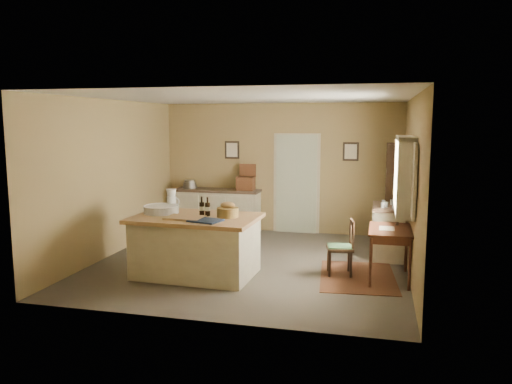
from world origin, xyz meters
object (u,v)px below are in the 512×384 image
sideboard (218,209)px  shelving_unit (396,194)px  desk_chair (340,248)px  right_cabinet (388,231)px  work_island (195,244)px  writing_desk (390,235)px

sideboard → shelving_unit: size_ratio=0.95×
desk_chair → shelving_unit: 2.53m
sideboard → right_cabinet: 3.71m
work_island → writing_desk: bearing=11.9°
writing_desk → shelving_unit: size_ratio=0.52×
right_cabinet → work_island: bearing=-148.2°
sideboard → right_cabinet: sideboard is taller
work_island → desk_chair: bearing=16.3°
work_island → shelving_unit: 4.16m
sideboard → right_cabinet: size_ratio=1.84×
desk_chair → shelving_unit: shelving_unit is taller
right_cabinet → writing_desk: bearing=-90.0°
right_cabinet → desk_chair: bearing=-120.5°
desk_chair → right_cabinet: right_cabinet is taller
work_island → sideboard: 3.10m
shelving_unit → writing_desk: bearing=-93.7°
work_island → right_cabinet: size_ratio=1.92×
desk_chair → right_cabinet: size_ratio=0.84×
desk_chair → writing_desk: bearing=-13.4°
desk_chair → work_island: bearing=-175.8°
writing_desk → right_cabinet: size_ratio=1.01×
work_island → writing_desk: 2.90m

